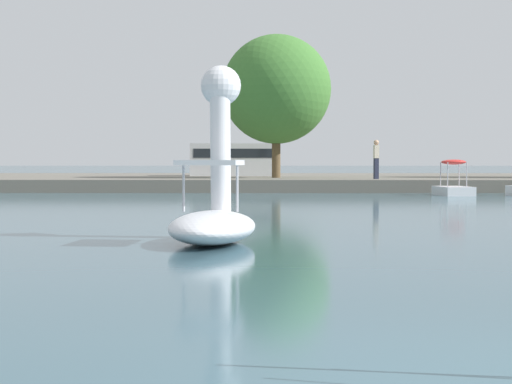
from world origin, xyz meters
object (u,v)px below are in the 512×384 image
object	(u,v)px
pedal_boat_red	(453,185)
person_on_path	(376,158)
swan_boat	(215,196)
tree_broadleaf_behind_dock	(276,89)
parked_van	(233,158)

from	to	relation	value
pedal_boat_red	person_on_path	distance (m)	5.09
swan_boat	person_on_path	xyz separation A→B (m)	(5.54, 24.13, 0.71)
person_on_path	tree_broadleaf_behind_dock	bearing A→B (deg)	147.92
person_on_path	parked_van	size ratio (longest dim) A/B	0.36
pedal_boat_red	tree_broadleaf_behind_dock	xyz separation A→B (m)	(-6.90, 7.05, 4.31)
tree_broadleaf_behind_dock	person_on_path	world-z (taller)	tree_broadleaf_behind_dock
swan_boat	person_on_path	bearing A→B (deg)	77.07
tree_broadleaf_behind_dock	person_on_path	xyz separation A→B (m)	(4.39, -2.75, -3.24)
swan_boat	tree_broadleaf_behind_dock	distance (m)	27.19
person_on_path	parked_van	world-z (taller)	person_on_path
swan_boat	person_on_path	size ratio (longest dim) A/B	1.77
pedal_boat_red	parked_van	world-z (taller)	parked_van
tree_broadleaf_behind_dock	person_on_path	bearing A→B (deg)	-32.08
parked_van	swan_boat	bearing A→B (deg)	-88.02
tree_broadleaf_behind_dock	pedal_boat_red	bearing A→B (deg)	-45.63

